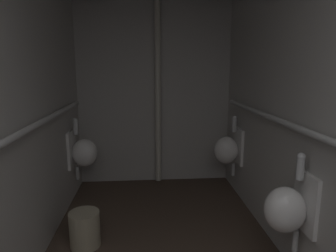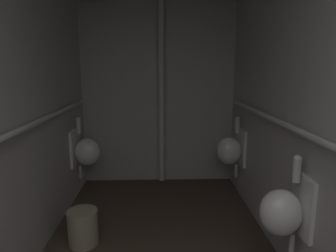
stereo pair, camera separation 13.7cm
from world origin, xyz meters
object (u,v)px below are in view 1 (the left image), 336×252
(urinal_right_mid, at_px, (288,208))
(standpipe_back_wall, at_px, (158,93))
(urinal_left_mid, at_px, (83,152))
(waste_bin, at_px, (85,229))
(urinal_right_far, at_px, (228,149))

(urinal_right_mid, xyz_separation_m, standpipe_back_wall, (-0.84, 2.07, 0.66))
(urinal_right_mid, bearing_deg, urinal_left_mid, 137.85)
(urinal_right_mid, bearing_deg, waste_bin, 159.56)
(standpipe_back_wall, bearing_deg, urinal_right_mid, -67.95)
(urinal_right_mid, distance_m, urinal_right_far, 1.57)
(urinal_right_far, bearing_deg, urinal_right_mid, -90.00)
(urinal_right_far, bearing_deg, urinal_left_mid, 179.26)
(waste_bin, bearing_deg, urinal_left_mid, 100.63)
(standpipe_back_wall, height_order, waste_bin, standpipe_back_wall)
(urinal_right_mid, height_order, standpipe_back_wall, standpipe_back_wall)
(waste_bin, bearing_deg, urinal_right_far, 32.08)
(urinal_left_mid, bearing_deg, urinal_right_mid, -42.15)
(urinal_right_mid, bearing_deg, urinal_right_far, 90.00)
(urinal_left_mid, xyz_separation_m, waste_bin, (0.19, -1.01, -0.43))
(urinal_left_mid, distance_m, waste_bin, 1.11)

